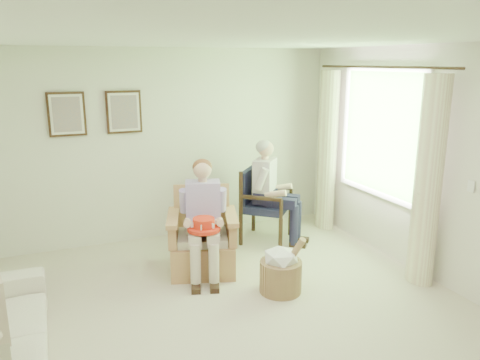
{
  "coord_description": "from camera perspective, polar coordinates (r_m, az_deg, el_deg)",
  "views": [
    {
      "loc": [
        -1.41,
        -3.48,
        2.41
      ],
      "look_at": [
        0.66,
        1.48,
        1.05
      ],
      "focal_mm": 35.0,
      "sensor_mm": 36.0,
      "label": 1
    }
  ],
  "objects": [
    {
      "name": "wicker_armchair",
      "position": [
        5.61,
        -4.67,
        -7.85
      ],
      "size": [
        0.76,
        0.76,
        0.97
      ],
      "rotation": [
        0.0,
        0.0,
        -0.3
      ],
      "color": "tan",
      "rests_on": "ground"
    },
    {
      "name": "hatbox",
      "position": [
        5.1,
        5.03,
        -10.79
      ],
      "size": [
        0.47,
        0.47,
        0.66
      ],
      "color": "tan",
      "rests_on": "ground"
    },
    {
      "name": "red_hat",
      "position": [
        5.17,
        -4.44,
        -5.57
      ],
      "size": [
        0.36,
        0.36,
        0.14
      ],
      "color": "red",
      "rests_on": "person_wicker"
    },
    {
      "name": "curtain_right",
      "position": [
        6.9,
        10.58,
        3.44
      ],
      "size": [
        0.34,
        0.34,
        2.3
      ],
      "primitive_type": "cylinder",
      "color": "#F1ECBD",
      "rests_on": "ground"
    },
    {
      "name": "window",
      "position": [
        6.13,
        16.84,
        5.86
      ],
      "size": [
        0.13,
        2.5,
        1.63
      ],
      "color": "#2D6B23",
      "rests_on": "right_wall"
    },
    {
      "name": "framed_print_right",
      "position": [
        6.3,
        -13.96,
        8.05
      ],
      "size": [
        0.45,
        0.05,
        0.55
      ],
      "color": "#382114",
      "rests_on": "back_wall"
    },
    {
      "name": "back_wall",
      "position": [
        6.49,
        -9.83,
        4.14
      ],
      "size": [
        5.0,
        0.04,
        2.6
      ],
      "primitive_type": "cube",
      "color": "silver",
      "rests_on": "ground"
    },
    {
      "name": "ceiling",
      "position": [
        3.76,
        -0.69,
        17.1
      ],
      "size": [
        5.0,
        5.5,
        0.02
      ],
      "primitive_type": "cube",
      "color": "white",
      "rests_on": "back_wall"
    },
    {
      "name": "wood_armchair",
      "position": [
        6.49,
        2.92,
        -2.54
      ],
      "size": [
        0.64,
        0.6,
        0.99
      ],
      "rotation": [
        0.0,
        0.0,
        0.85
      ],
      "color": "black",
      "rests_on": "ground"
    },
    {
      "name": "framed_print_left",
      "position": [
        6.23,
        -20.37,
        7.52
      ],
      "size": [
        0.45,
        0.05,
        0.55
      ],
      "color": "#382114",
      "rests_on": "back_wall"
    },
    {
      "name": "curtain_left",
      "position": [
        5.41,
        21.94,
        -0.31
      ],
      "size": [
        0.34,
        0.34,
        2.3
      ],
      "primitive_type": "cylinder",
      "color": "#F1ECBD",
      "rests_on": "ground"
    },
    {
      "name": "floor",
      "position": [
        4.46,
        -0.59,
        -18.48
      ],
      "size": [
        5.5,
        5.5,
        0.0
      ],
      "primitive_type": "plane",
      "color": "beige",
      "rests_on": "ground"
    },
    {
      "name": "right_wall",
      "position": [
        5.35,
        25.02,
        0.88
      ],
      "size": [
        0.04,
        5.5,
        2.6
      ],
      "primitive_type": "cube",
      "color": "silver",
      "rests_on": "ground"
    },
    {
      "name": "person_dark",
      "position": [
        6.28,
        3.59,
        -0.59
      ],
      "size": [
        0.4,
        0.63,
        1.38
      ],
      "rotation": [
        0.0,
        0.0,
        0.85
      ],
      "color": "#1D1A3A",
      "rests_on": "ground"
    },
    {
      "name": "person_wicker",
      "position": [
        5.33,
        -4.33,
        -3.81
      ],
      "size": [
        0.4,
        0.63,
        1.32
      ],
      "rotation": [
        0.0,
        0.0,
        -0.3
      ],
      "color": "beige",
      "rests_on": "ground"
    }
  ]
}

